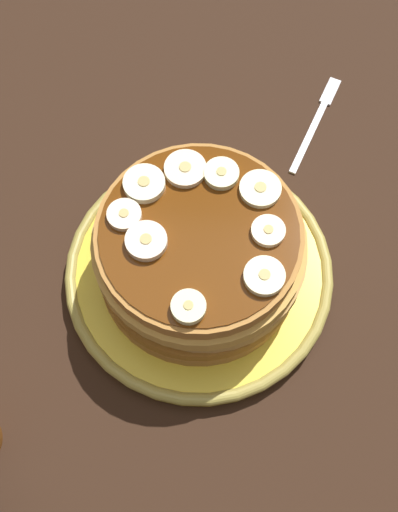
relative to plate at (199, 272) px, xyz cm
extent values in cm
cube|color=black|center=(0.00, 0.00, -2.53)|extent=(140.00, 140.00, 3.00)
cylinder|color=yellow|center=(0.00, 0.00, -0.23)|extent=(24.20, 24.20, 1.59)
torus|color=#A49342|center=(0.00, 0.00, 0.32)|extent=(24.59, 24.59, 1.11)
cylinder|color=#A77035|center=(0.14, -0.01, 1.34)|extent=(17.98, 17.98, 1.57)
cylinder|color=#986123|center=(-0.34, 0.35, 2.91)|extent=(17.92, 17.92, 1.57)
cylinder|color=tan|center=(0.48, 0.55, 4.48)|extent=(17.25, 17.25, 1.57)
cylinder|color=gold|center=(0.28, 0.21, 6.04)|extent=(17.87, 17.87, 1.57)
cylinder|color=#B37838|center=(-0.34, -0.05, 7.61)|extent=(16.96, 16.96, 1.57)
cylinder|color=#592B0A|center=(0.00, 0.00, 8.47)|extent=(16.16, 16.16, 0.16)
cylinder|color=#F9E5C4|center=(-0.62, -6.12, 8.73)|extent=(2.81, 2.81, 0.67)
cylinder|color=tan|center=(-0.62, -6.12, 9.10)|extent=(0.79, 0.79, 0.08)
cylinder|color=#F0EFB3|center=(6.56, -0.20, 8.85)|extent=(2.68, 2.68, 0.91)
cylinder|color=tan|center=(6.56, -0.20, 9.34)|extent=(0.75, 0.75, 0.08)
cylinder|color=#EFEBB8|center=(-4.32, 4.53, 8.71)|extent=(3.46, 3.46, 0.65)
cylinder|color=tan|center=(-4.32, 4.53, 9.08)|extent=(0.97, 0.97, 0.08)
cylinder|color=#F6F1BF|center=(3.36, 5.44, 8.78)|extent=(3.23, 3.23, 0.77)
cylinder|color=tan|center=(3.36, 5.44, 9.20)|extent=(0.91, 0.91, 0.08)
cylinder|color=beige|center=(-5.47, -1.81, 8.73)|extent=(3.54, 3.54, 0.69)
cylinder|color=tan|center=(-5.47, -1.81, 9.12)|extent=(0.99, 0.99, 0.08)
cylinder|color=#FCE5B9|center=(-0.57, 5.46, 8.72)|extent=(2.75, 2.75, 0.66)
cylinder|color=tan|center=(-0.57, 5.46, 9.09)|extent=(0.77, 0.77, 0.08)
cylinder|color=#ECEEB7|center=(-5.34, 1.22, 8.77)|extent=(2.96, 2.96, 0.76)
cylinder|color=tan|center=(-5.34, 1.22, 9.20)|extent=(0.83, 0.83, 0.08)
cylinder|color=#F9E4C6|center=(1.51, -3.99, 8.81)|extent=(3.34, 3.34, 0.85)
cylinder|color=tan|center=(1.51, -3.99, 9.28)|extent=(0.94, 0.94, 0.08)
cylinder|color=#EEE9BF|center=(-3.61, -4.96, 8.80)|extent=(3.48, 3.48, 0.82)
cylinder|color=tan|center=(-3.61, -4.96, 9.25)|extent=(0.98, 0.98, 0.08)
cube|color=silver|center=(-16.80, 9.44, -0.78)|extent=(9.25, 3.60, 0.50)
cube|color=silver|center=(-22.98, 11.45, -0.78)|extent=(3.72, 2.28, 0.50)
camera|label=1|loc=(21.79, 2.63, 52.94)|focal=43.65mm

